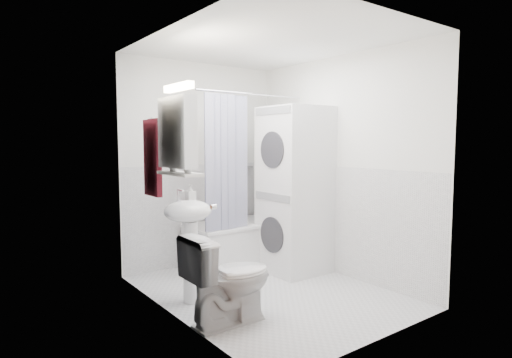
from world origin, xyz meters
TOP-DOWN VIEW (x-y plane):
  - floor at (0.00, 0.00)m, footprint 2.60×2.60m
  - room_walls at (0.00, 0.00)m, footprint 2.60×2.60m
  - wainscot at (0.00, 0.29)m, footprint 1.98×2.58m
  - door at (-0.95, -0.55)m, footprint 0.05×2.00m
  - bathtub at (0.35, 0.92)m, footprint 1.35×0.64m
  - tub_spout at (0.55, 1.25)m, footprint 0.04×0.12m
  - curtain_rod at (0.35, 0.66)m, footprint 1.53×0.02m
  - shower_curtain at (-0.04, 0.66)m, footprint 0.55×0.02m
  - sink at (-0.75, 0.21)m, footprint 0.44×0.37m
  - medicine_cabinet at (-0.90, 0.10)m, footprint 0.13×0.50m
  - shelf at (-0.89, 0.10)m, footprint 0.18×0.54m
  - shower_caddy at (0.60, 1.24)m, footprint 0.22×0.06m
  - towel at (-0.94, 0.55)m, footprint 0.07×0.30m
  - washer_dryer at (0.68, 0.37)m, footprint 0.68×0.67m
  - toilet at (-0.70, -0.38)m, footprint 0.75×0.43m
  - soap_pump at (-0.71, 0.25)m, footprint 0.08×0.17m
  - shelf_bottle at (-0.89, -0.05)m, footprint 0.07×0.18m
  - shelf_cup at (-0.89, 0.22)m, footprint 0.10×0.09m
  - shampoo_a at (0.35, 1.24)m, footprint 0.13×0.17m
  - shampoo_b at (0.47, 1.24)m, footprint 0.08×0.21m

SIDE VIEW (x-z plane):
  - floor at x=0.00m, z-range 0.00..0.00m
  - bathtub at x=0.35m, z-range 0.03..0.54m
  - toilet at x=-0.70m, z-range 0.00..0.73m
  - wainscot at x=0.00m, z-range -0.69..1.89m
  - sink at x=-0.75m, z-range 0.18..1.22m
  - tub_spout at x=0.55m, z-range 0.82..0.86m
  - washer_dryer at x=0.68m, z-range 0.00..1.86m
  - soap_pump at x=-0.71m, z-range 0.91..0.99m
  - door at x=-0.95m, z-range 0.00..2.00m
  - shower_caddy at x=0.60m, z-range 1.14..1.16m
  - shelf at x=-0.89m, z-range 1.19..1.21m
  - shampoo_b at x=0.47m, z-range 1.16..1.24m
  - shampoo_a at x=0.35m, z-range 1.16..1.29m
  - shelf_bottle at x=-0.89m, z-range 1.21..1.28m
  - shower_curtain at x=-0.04m, z-range 0.52..1.98m
  - shelf_cup at x=-0.89m, z-range 1.21..1.31m
  - towel at x=-0.94m, z-range 0.98..1.71m
  - room_walls at x=0.00m, z-range 0.19..2.79m
  - medicine_cabinet at x=-0.90m, z-range 1.21..1.92m
  - curtain_rod at x=0.35m, z-range 1.99..2.01m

